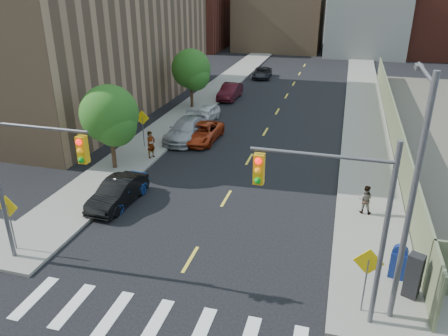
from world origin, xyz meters
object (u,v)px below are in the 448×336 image
Objects in this scene: parked_car_black at (118,192)px; payphone at (414,276)px; parked_car_white at (206,114)px; parked_car_maroon at (230,91)px; parked_car_grey at (262,73)px; mailbox at (398,262)px; pedestrian_west at (151,145)px; parked_car_red at (203,133)px; parked_car_silver at (186,130)px; pedestrian_east at (365,199)px; parked_car_blue at (121,190)px.

payphone is at bearing -11.28° from parked_car_black.
parked_car_maroon is at bearing 94.22° from parked_car_white.
parked_car_grey is 3.06× the size of mailbox.
pedestrian_west reaches higher than payphone.
payphone is at bearing -46.63° from parked_car_red.
parked_car_silver is 3.52× the size of pedestrian_east.
payphone is at bearing -75.45° from parked_car_grey.
parked_car_maroon is 2.51× the size of payphone.
parked_car_red reaches higher than parked_car_grey.
parked_car_black is at bearing 15.72° from pedestrian_east.
payphone reaches higher than parked_car_grey.
parked_car_white is at bearing 106.71° from parked_car_red.
parked_car_maroon is at bearing -53.43° from pedestrian_east.
pedestrian_east is (12.79, -21.15, 0.16)m from parked_car_maroon.
payphone is 6.49m from pedestrian_east.
parked_car_white is 9.26m from pedestrian_west.
parked_car_grey is at bearing 91.53° from parked_car_red.
parked_car_silver reaches higher than parked_car_black.
parked_car_silver reaches higher than parked_car_red.
parked_car_maroon reaches higher than parked_car_grey.
pedestrian_west is (-0.91, 6.02, 0.40)m from parked_car_blue.
parked_car_silver is 19.63m from mailbox.
parked_car_red is 12.72m from parked_car_maroon.
parked_car_white is at bearing -40.43° from pedestrian_east.
parked_car_red reaches higher than parked_car_white.
parked_car_blue is at bearing -179.99° from mailbox.
parked_car_black is 2.81× the size of pedestrian_east.
parked_car_blue is at bearing -85.03° from parked_car_white.
pedestrian_east is (13.80, -4.07, -0.16)m from pedestrian_west.
parked_car_red is 2.61× the size of payphone.
pedestrian_east reaches higher than parked_car_maroon.
pedestrian_west reaches higher than parked_car_blue.
parked_car_white is 23.21m from mailbox.
pedestrian_west is at bearing -90.64° from parked_car_white.
parked_car_silver reaches higher than parked_car_maroon.
parked_car_grey is (0.00, 23.54, -0.04)m from parked_car_red.
pedestrian_west is (-2.21, -27.96, 0.45)m from parked_car_grey.
mailbox is (12.80, -13.65, 0.20)m from parked_car_red.
parked_car_grey is 39.33m from mailbox.
parked_car_grey is at bearing 84.80° from parked_car_maroon.
parked_car_white is at bearing 91.20° from parked_car_silver.
payphone is at bearing -48.44° from parked_car_white.
parked_car_blue is 2.17× the size of payphone.
payphone is at bearing -56.66° from mailbox.
pedestrian_west is at bearing 103.29° from parked_car_blue.
parked_car_blue is 0.40m from parked_car_black.
mailbox reaches higher than parked_car_black.
parked_car_grey is 34.06m from pedestrian_east.
pedestrian_east is at bearing -74.59° from parked_car_grey.
payphone is at bearing -11.87° from parked_car_blue.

